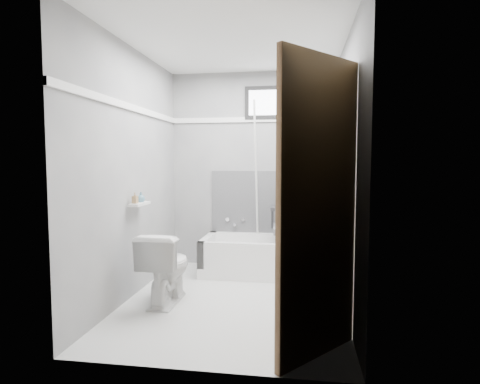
% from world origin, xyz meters
% --- Properties ---
extents(floor, '(2.60, 2.60, 0.00)m').
position_xyz_m(floor, '(0.00, 0.00, 0.00)').
color(floor, white).
rests_on(floor, ground).
extents(ceiling, '(2.60, 2.60, 0.00)m').
position_xyz_m(ceiling, '(0.00, 0.00, 2.40)').
color(ceiling, silver).
rests_on(ceiling, floor).
extents(wall_back, '(2.00, 0.02, 2.40)m').
position_xyz_m(wall_back, '(0.00, 1.30, 1.20)').
color(wall_back, slate).
rests_on(wall_back, floor).
extents(wall_front, '(2.00, 0.02, 2.40)m').
position_xyz_m(wall_front, '(0.00, -1.30, 1.20)').
color(wall_front, slate).
rests_on(wall_front, floor).
extents(wall_left, '(0.02, 2.60, 2.40)m').
position_xyz_m(wall_left, '(-1.00, 0.00, 1.20)').
color(wall_left, slate).
rests_on(wall_left, floor).
extents(wall_right, '(0.02, 2.60, 2.40)m').
position_xyz_m(wall_right, '(1.00, 0.00, 1.20)').
color(wall_right, slate).
rests_on(wall_right, floor).
extents(bathtub, '(1.50, 0.70, 0.42)m').
position_xyz_m(bathtub, '(0.23, 0.93, 0.21)').
color(bathtub, white).
rests_on(bathtub, floor).
extents(office_chair, '(0.61, 0.61, 0.96)m').
position_xyz_m(office_chair, '(0.53, 0.98, 0.60)').
color(office_chair, '#5E5E63').
rests_on(office_chair, bathtub).
extents(toilet, '(0.38, 0.67, 0.66)m').
position_xyz_m(toilet, '(-0.62, -0.14, 0.33)').
color(toilet, white).
rests_on(toilet, floor).
extents(door, '(0.78, 0.78, 2.00)m').
position_xyz_m(door, '(0.98, -1.28, 1.00)').
color(door, brown).
rests_on(door, floor).
extents(window, '(0.66, 0.04, 0.40)m').
position_xyz_m(window, '(0.25, 1.29, 2.02)').
color(window, black).
rests_on(window, wall_back).
extents(backerboard, '(1.50, 0.02, 0.78)m').
position_xyz_m(backerboard, '(0.25, 1.29, 0.80)').
color(backerboard, '#4C4C4F').
rests_on(backerboard, wall_back).
extents(trim_back, '(2.00, 0.02, 0.06)m').
position_xyz_m(trim_back, '(0.00, 1.29, 1.82)').
color(trim_back, white).
rests_on(trim_back, wall_back).
extents(trim_left, '(0.02, 2.60, 0.06)m').
position_xyz_m(trim_left, '(-0.99, 0.00, 1.82)').
color(trim_left, white).
rests_on(trim_left, wall_left).
extents(pole, '(0.02, 0.52, 1.89)m').
position_xyz_m(pole, '(0.09, 1.06, 1.05)').
color(pole, white).
rests_on(pole, bathtub).
extents(shelf, '(0.10, 0.32, 0.02)m').
position_xyz_m(shelf, '(-0.93, 0.01, 0.90)').
color(shelf, silver).
rests_on(shelf, wall_left).
extents(soap_bottle_a, '(0.05, 0.05, 0.10)m').
position_xyz_m(soap_bottle_a, '(-0.94, -0.07, 0.97)').
color(soap_bottle_a, '#9A774D').
rests_on(soap_bottle_a, shelf).
extents(soap_bottle_b, '(0.11, 0.11, 0.10)m').
position_xyz_m(soap_bottle_b, '(-0.94, 0.07, 0.96)').
color(soap_bottle_b, teal).
rests_on(soap_bottle_b, shelf).
extents(faucet, '(0.26, 0.10, 0.16)m').
position_xyz_m(faucet, '(-0.20, 1.27, 0.55)').
color(faucet, silver).
rests_on(faucet, wall_back).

